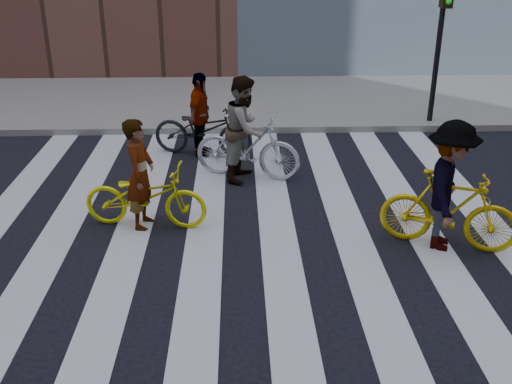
{
  "coord_description": "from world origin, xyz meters",
  "views": [
    {
      "loc": [
        -0.04,
        -7.78,
        4.22
      ],
      "look_at": [
        0.22,
        0.3,
        0.65
      ],
      "focal_mm": 42.0,
      "sensor_mm": 36.0,
      "label": 1
    }
  ],
  "objects_px": {
    "bike_silver_mid": "(247,147)",
    "rider_mid": "(245,128)",
    "rider_rear": "(200,115)",
    "bike_yellow_left": "(145,196)",
    "rider_left": "(140,174)",
    "traffic_signal": "(442,26)",
    "bike_yellow_right": "(449,210)",
    "rider_right": "(449,186)",
    "bike_dark_rear": "(203,129)"
  },
  "relations": [
    {
      "from": "rider_left",
      "to": "rider_mid",
      "type": "distance_m",
      "value": 2.49
    },
    {
      "from": "rider_left",
      "to": "rider_right",
      "type": "bearing_deg",
      "value": -91.82
    },
    {
      "from": "bike_yellow_right",
      "to": "rider_rear",
      "type": "xyz_separation_m",
      "value": [
        -3.71,
        3.94,
        0.26
      ]
    },
    {
      "from": "rider_mid",
      "to": "rider_rear",
      "type": "relative_size",
      "value": 1.13
    },
    {
      "from": "bike_yellow_left",
      "to": "bike_yellow_right",
      "type": "xyz_separation_m",
      "value": [
        4.39,
        -0.8,
        0.08
      ]
    },
    {
      "from": "bike_silver_mid",
      "to": "rider_mid",
      "type": "distance_m",
      "value": 0.36
    },
    {
      "from": "rider_left",
      "to": "rider_mid",
      "type": "bearing_deg",
      "value": -31.21
    },
    {
      "from": "traffic_signal",
      "to": "bike_silver_mid",
      "type": "distance_m",
      "value": 5.41
    },
    {
      "from": "traffic_signal",
      "to": "rider_rear",
      "type": "distance_m",
      "value": 5.62
    },
    {
      "from": "bike_yellow_left",
      "to": "rider_left",
      "type": "relative_size",
      "value": 1.1
    },
    {
      "from": "bike_yellow_left",
      "to": "bike_dark_rear",
      "type": "distance_m",
      "value": 3.22
    },
    {
      "from": "bike_silver_mid",
      "to": "bike_dark_rear",
      "type": "xyz_separation_m",
      "value": [
        -0.87,
        1.23,
        -0.05
      ]
    },
    {
      "from": "bike_yellow_right",
      "to": "rider_mid",
      "type": "relative_size",
      "value": 1.01
    },
    {
      "from": "bike_yellow_left",
      "to": "rider_left",
      "type": "bearing_deg",
      "value": 98.51
    },
    {
      "from": "bike_silver_mid",
      "to": "rider_right",
      "type": "xyz_separation_m",
      "value": [
        2.75,
        -2.71,
        0.35
      ]
    },
    {
      "from": "bike_yellow_right",
      "to": "rider_right",
      "type": "relative_size",
      "value": 1.02
    },
    {
      "from": "bike_dark_rear",
      "to": "rider_rear",
      "type": "relative_size",
      "value": 1.22
    },
    {
      "from": "bike_yellow_left",
      "to": "rider_mid",
      "type": "bearing_deg",
      "value": -30.31
    },
    {
      "from": "traffic_signal",
      "to": "bike_yellow_right",
      "type": "relative_size",
      "value": 1.74
    },
    {
      "from": "rider_mid",
      "to": "rider_right",
      "type": "xyz_separation_m",
      "value": [
        2.8,
        -2.71,
        -0.0
      ]
    },
    {
      "from": "rider_rear",
      "to": "rider_mid",
      "type": "bearing_deg",
      "value": -129.21
    },
    {
      "from": "bike_dark_rear",
      "to": "rider_right",
      "type": "xyz_separation_m",
      "value": [
        3.61,
        -3.94,
        0.4
      ]
    },
    {
      "from": "traffic_signal",
      "to": "bike_yellow_left",
      "type": "distance_m",
      "value": 7.76
    },
    {
      "from": "rider_left",
      "to": "rider_rear",
      "type": "distance_m",
      "value": 3.22
    },
    {
      "from": "traffic_signal",
      "to": "rider_right",
      "type": "bearing_deg",
      "value": -105.23
    },
    {
      "from": "rider_left",
      "to": "bike_yellow_left",
      "type": "bearing_deg",
      "value": -81.49
    },
    {
      "from": "rider_mid",
      "to": "rider_right",
      "type": "distance_m",
      "value": 3.9
    },
    {
      "from": "rider_right",
      "to": "rider_mid",
      "type": "bearing_deg",
      "value": 66.69
    },
    {
      "from": "bike_yellow_left",
      "to": "rider_left",
      "type": "distance_m",
      "value": 0.37
    },
    {
      "from": "traffic_signal",
      "to": "bike_dark_rear",
      "type": "distance_m",
      "value": 5.66
    },
    {
      "from": "bike_yellow_left",
      "to": "bike_silver_mid",
      "type": "height_order",
      "value": "bike_silver_mid"
    },
    {
      "from": "bike_yellow_left",
      "to": "bike_dark_rear",
      "type": "relative_size",
      "value": 0.92
    },
    {
      "from": "traffic_signal",
      "to": "bike_yellow_right",
      "type": "bearing_deg",
      "value": -104.75
    },
    {
      "from": "rider_left",
      "to": "rider_rear",
      "type": "bearing_deg",
      "value": -4.47
    },
    {
      "from": "rider_mid",
      "to": "rider_rear",
      "type": "bearing_deg",
      "value": 53.14
    },
    {
      "from": "bike_yellow_right",
      "to": "rider_rear",
      "type": "height_order",
      "value": "rider_rear"
    },
    {
      "from": "bike_yellow_left",
      "to": "bike_dark_rear",
      "type": "xyz_separation_m",
      "value": [
        0.72,
        3.14,
        0.04
      ]
    },
    {
      "from": "bike_yellow_left",
      "to": "rider_mid",
      "type": "xyz_separation_m",
      "value": [
        1.54,
        1.91,
        0.45
      ]
    },
    {
      "from": "rider_left",
      "to": "rider_right",
      "type": "xyz_separation_m",
      "value": [
        4.39,
        -0.8,
        0.08
      ]
    },
    {
      "from": "traffic_signal",
      "to": "bike_yellow_left",
      "type": "height_order",
      "value": "traffic_signal"
    },
    {
      "from": "bike_yellow_right",
      "to": "bike_dark_rear",
      "type": "relative_size",
      "value": 0.94
    },
    {
      "from": "rider_right",
      "to": "rider_rear",
      "type": "bearing_deg",
      "value": 63.74
    },
    {
      "from": "bike_yellow_right",
      "to": "traffic_signal",
      "type": "bearing_deg",
      "value": 6.06
    },
    {
      "from": "traffic_signal",
      "to": "bike_yellow_left",
      "type": "xyz_separation_m",
      "value": [
        -5.85,
        -4.77,
        -1.79
      ]
    },
    {
      "from": "bike_yellow_right",
      "to": "rider_left",
      "type": "distance_m",
      "value": 4.52
    },
    {
      "from": "bike_silver_mid",
      "to": "rider_mid",
      "type": "height_order",
      "value": "rider_mid"
    },
    {
      "from": "rider_mid",
      "to": "rider_right",
      "type": "relative_size",
      "value": 1.0
    },
    {
      "from": "rider_left",
      "to": "bike_yellow_right",
      "type": "bearing_deg",
      "value": -91.71
    },
    {
      "from": "bike_silver_mid",
      "to": "rider_right",
      "type": "distance_m",
      "value": 3.88
    },
    {
      "from": "bike_dark_rear",
      "to": "bike_yellow_right",
      "type": "bearing_deg",
      "value": -121.53
    }
  ]
}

